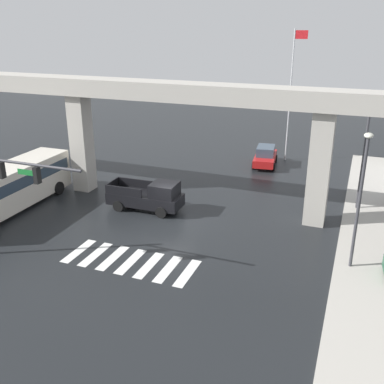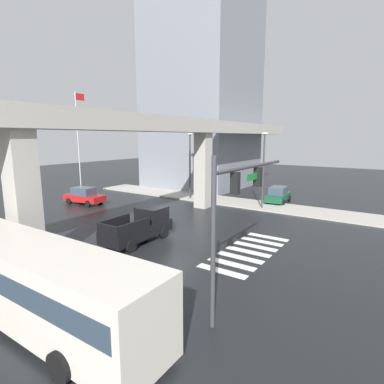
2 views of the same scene
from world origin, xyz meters
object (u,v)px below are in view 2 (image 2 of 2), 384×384
Objects in this scene: city_bus at (39,281)px; sedan_red at (84,196)px; traffic_signal_mast at (236,201)px; street_lamp_mid_block at (190,158)px; flagpole at (79,139)px; sedan_dark_green at (278,195)px; pickup_truck at (141,226)px; street_lamp_near_corner at (264,162)px.

sedan_red is at bearing 49.45° from city_bus.
street_lamp_mid_block reaches higher than traffic_signal_mast.
street_lamp_mid_block is 0.63× the size of flagpole.
sedan_red is at bearing 136.34° from street_lamp_mid_block.
street_lamp_mid_block is at bearing 113.17° from sedan_dark_green.
pickup_truck is at bearing -158.66° from street_lamp_mid_block.
flagpole is at bearing 118.75° from sedan_dark_green.
pickup_truck is 14.08m from street_lamp_near_corner.
sedan_red is (14.01, 16.38, -0.87)m from city_bus.
sedan_red is (-11.77, 16.37, 0.00)m from sedan_dark_green.
traffic_signal_mast is 0.90× the size of street_lamp_near_corner.
street_lamp_near_corner is at bearing -13.59° from pickup_truck.
street_lamp_mid_block is (-3.71, 8.67, 3.70)m from sedan_dark_green.
street_lamp_near_corner is at bearing 175.38° from sedan_dark_green.
traffic_signal_mast is (-8.90, -21.57, 3.53)m from sedan_red.
pickup_truck is 14.65m from street_lamp_mid_block.
sedan_red is 6.39m from flagpole.
sedan_dark_green is 0.61× the size of street_lamp_near_corner.
pickup_truck is at bearing -111.89° from sedan_red.
street_lamp_mid_block is at bearing 21.34° from pickup_truck.
flagpole is (6.65, 15.26, 5.61)m from pickup_truck.
flagpole is at bearing 123.12° from street_lamp_mid_block.
street_lamp_mid_block reaches higher than sedan_red.
flagpole is at bearing 50.45° from city_bus.
sedan_dark_green and sedan_red have the same top height.
sedan_red is at bearing -121.82° from flagpole.
flagpole is (1.48, 2.39, 5.74)m from sedan_red.
city_bus is 0.94× the size of flagpole.
pickup_truck is at bearing -113.56° from flagpole.
street_lamp_near_corner reaches higher than traffic_signal_mast.
pickup_truck reaches higher than sedan_dark_green.
street_lamp_mid_block reaches higher than sedan_dark_green.
traffic_signal_mast is 0.90× the size of street_lamp_mid_block.
sedan_dark_green is 22.15m from flagpole.
street_lamp_mid_block is (8.06, -7.69, 3.70)m from sedan_red.
street_lamp_near_corner and street_lamp_mid_block have the same top height.
city_bus is 25.80m from sedan_dark_green.
street_lamp_near_corner is at bearing -90.00° from street_lamp_mid_block.
street_lamp_mid_block is at bearing -56.88° from flagpole.
traffic_signal_mast is at bearing -165.86° from sedan_dark_green.
traffic_signal_mast is 17.83m from street_lamp_near_corner.
pickup_truck is 17.30m from sedan_dark_green.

